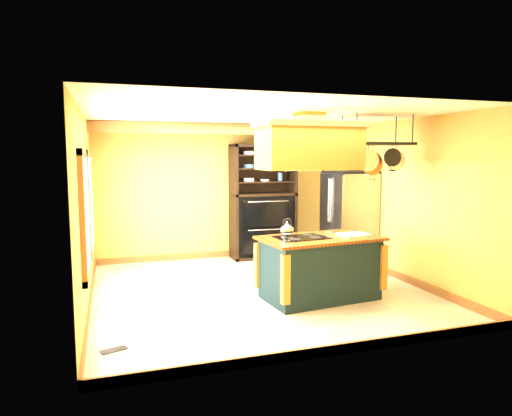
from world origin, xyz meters
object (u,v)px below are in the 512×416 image
refrigerator (348,221)px  hutch (262,214)px  pot_rack (376,151)px  range_hood (309,145)px  kitchen_island (320,267)px

refrigerator → hutch: bearing=134.5°
hutch → refrigerator: bearing=-45.5°
pot_rack → hutch: (-0.82, 2.91, -1.27)m
range_hood → pot_rack: size_ratio=1.32×
kitchen_island → refrigerator: size_ratio=1.03×
kitchen_island → hutch: size_ratio=0.79×
pot_rack → hutch: pot_rack is taller
range_hood → hutch: range_hood is taller
kitchen_island → pot_rack: (0.91, 0.01, 1.70)m
pot_rack → refrigerator: pot_rack is taller
kitchen_island → pot_rack: bearing=-5.6°
range_hood → kitchen_island: bearing=0.2°
kitchen_island → refrigerator: 2.15m
pot_rack → refrigerator: size_ratio=0.63×
kitchen_island → range_hood: size_ratio=1.25×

